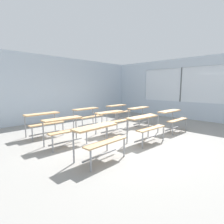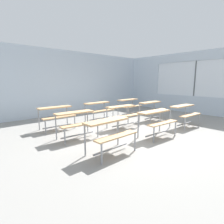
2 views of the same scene
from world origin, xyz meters
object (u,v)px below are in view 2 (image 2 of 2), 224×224
object	(u,v)px
desk_bench_r2c0	(56,112)
desk_bench_r2c2	(129,103)
desk_bench_r1c0	(77,119)
desk_bench_r1c2	(152,106)
desk_bench_r1c1	(123,111)
desk_bench_r0c1	(157,117)
desk_bench_r2c1	(99,107)
desk_bench_r0c0	(110,129)
desk_bench_r0c2	(185,111)

from	to	relation	value
desk_bench_r2c0	desk_bench_r2c2	xyz separation A→B (m)	(3.58, 0.03, 0.00)
desk_bench_r1c0	desk_bench_r1c2	world-z (taller)	same
desk_bench_r1c1	desk_bench_r1c2	distance (m)	1.74
desk_bench_r0c1	desk_bench_r2c0	distance (m)	3.23
desk_bench_r1c1	desk_bench_r2c1	world-z (taller)	same
desk_bench_r1c2	desk_bench_r2c2	world-z (taller)	same
desk_bench_r1c2	desk_bench_r2c0	size ratio (longest dim) A/B	1.00
desk_bench_r0c1	desk_bench_r1c0	size ratio (longest dim) A/B	1.01
desk_bench_r0c1	desk_bench_r2c1	bearing A→B (deg)	93.11
desk_bench_r0c0	desk_bench_r0c1	world-z (taller)	same
desk_bench_r0c0	desk_bench_r0c1	distance (m)	1.77
desk_bench_r0c0	desk_bench_r1c0	size ratio (longest dim) A/B	1.00
desk_bench_r1c1	desk_bench_r2c2	distance (m)	2.23
desk_bench_r0c0	desk_bench_r1c1	bearing A→B (deg)	36.04
desk_bench_r1c1	desk_bench_r2c0	xyz separation A→B (m)	(-1.80, 1.31, 0.00)
desk_bench_r1c0	desk_bench_r2c1	distance (m)	2.24
desk_bench_r2c1	desk_bench_r2c2	size ratio (longest dim) A/B	1.01
desk_bench_r2c2	desk_bench_r0c0	bearing A→B (deg)	-143.91
desk_bench_r1c1	desk_bench_r1c2	size ratio (longest dim) A/B	1.02
desk_bench_r0c1	desk_bench_r1c2	distance (m)	2.23
desk_bench_r0c1	desk_bench_r2c2	bearing A→B (deg)	59.78
desk_bench_r0c2	desk_bench_r2c1	xyz separation A→B (m)	(-1.73, 2.71, 0.00)
desk_bench_r1c0	desk_bench_r2c2	world-z (taller)	same
desk_bench_r0c2	desk_bench_r1c2	distance (m)	1.39
desk_bench_r0c2	desk_bench_r2c1	bearing A→B (deg)	125.18
desk_bench_r2c2	desk_bench_r1c0	bearing A→B (deg)	-161.03
desk_bench_r1c0	desk_bench_r2c0	bearing A→B (deg)	92.65
desk_bench_r1c0	desk_bench_r0c0	bearing A→B (deg)	-86.61
desk_bench_r2c1	desk_bench_r2c2	bearing A→B (deg)	-2.60
desk_bench_r0c0	desk_bench_r1c2	world-z (taller)	same
desk_bench_r1c2	desk_bench_r1c1	bearing A→B (deg)	-178.92
desk_bench_r1c0	desk_bench_r2c1	xyz separation A→B (m)	(1.79, 1.34, 0.00)
desk_bench_r1c0	desk_bench_r1c1	distance (m)	1.80
desk_bench_r0c1	desk_bench_r2c2	size ratio (longest dim) A/B	1.01
desk_bench_r2c0	desk_bench_r1c0	bearing A→B (deg)	-89.39
desk_bench_r2c1	desk_bench_r1c0	bearing A→B (deg)	-145.33
desk_bench_r2c2	desk_bench_r0c2	bearing A→B (deg)	-92.26
desk_bench_r0c0	desk_bench_r2c2	size ratio (longest dim) A/B	1.00
desk_bench_r0c2	desk_bench_r2c2	bearing A→B (deg)	91.59
desk_bench_r1c1	desk_bench_r2c1	size ratio (longest dim) A/B	1.01
desk_bench_r1c0	desk_bench_r2c2	size ratio (longest dim) A/B	1.01
desk_bench_r1c0	desk_bench_r2c0	world-z (taller)	same
desk_bench_r0c2	desk_bench_r2c0	bearing A→B (deg)	145.62
desk_bench_r1c2	desk_bench_r2c0	world-z (taller)	same
desk_bench_r1c1	desk_bench_r2c2	size ratio (longest dim) A/B	1.01
desk_bench_r2c1	desk_bench_r0c2	bearing A→B (deg)	-59.40
desk_bench_r0c1	desk_bench_r1c1	xyz separation A→B (m)	(-0.01, 1.37, 0.00)
desk_bench_r1c1	desk_bench_r2c0	world-z (taller)	same
desk_bench_r0c1	desk_bench_r2c1	size ratio (longest dim) A/B	1.01
desk_bench_r0c0	desk_bench_r1c1	xyz separation A→B (m)	(1.77, 1.37, 0.00)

